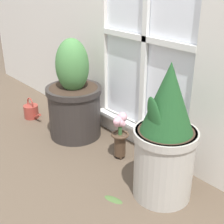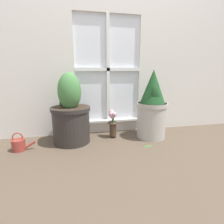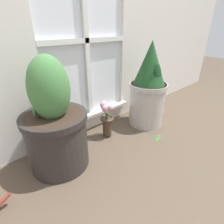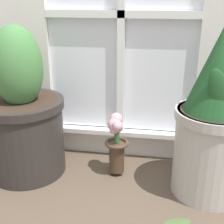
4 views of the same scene
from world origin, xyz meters
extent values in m
cube|color=silver|center=(0.00, 0.62, 0.08)|extent=(0.74, 0.05, 0.16)
cube|color=white|center=(0.00, 0.64, 0.74)|extent=(0.74, 0.02, 1.17)
cube|color=white|center=(0.00, 0.61, 0.74)|extent=(0.04, 0.02, 1.17)
cube|color=white|center=(0.00, 0.61, 0.74)|extent=(0.74, 0.02, 0.04)
cube|color=white|center=(0.00, 0.58, 0.14)|extent=(0.80, 0.06, 0.02)
cylinder|color=#2D2826|center=(-0.43, 0.37, 0.19)|extent=(0.37, 0.37, 0.37)
cylinder|color=#2D2826|center=(-0.43, 0.37, 0.35)|extent=(0.39, 0.39, 0.04)
cylinder|color=#38281E|center=(-0.43, 0.37, 0.37)|extent=(0.34, 0.34, 0.01)
ellipsoid|color=#477F42|center=(-0.43, 0.37, 0.53)|extent=(0.23, 0.23, 0.37)
ellipsoid|color=#477F42|center=(-0.49, 0.42, 0.46)|extent=(0.13, 0.14, 0.18)
cylinder|color=#B7B2A8|center=(0.43, 0.33, 0.19)|extent=(0.31, 0.31, 0.39)
cylinder|color=#B7B2A8|center=(0.43, 0.33, 0.37)|extent=(0.33, 0.33, 0.04)
cylinder|color=#38281E|center=(0.43, 0.33, 0.38)|extent=(0.28, 0.28, 0.01)
cone|color=#1E4C23|center=(0.43, 0.33, 0.56)|extent=(0.26, 0.26, 0.35)
ellipsoid|color=#1E4C23|center=(0.43, 0.24, 0.48)|extent=(0.15, 0.04, 0.23)
sphere|color=#473323|center=(0.01, 0.43, 0.01)|extent=(0.02, 0.02, 0.02)
sphere|color=#473323|center=(-0.01, 0.39, 0.01)|extent=(0.02, 0.02, 0.02)
sphere|color=#473323|center=(0.04, 0.39, 0.01)|extent=(0.02, 0.02, 0.02)
cylinder|color=#473323|center=(0.01, 0.40, 0.09)|extent=(0.07, 0.07, 0.15)
torus|color=#473323|center=(0.01, 0.40, 0.17)|extent=(0.12, 0.12, 0.02)
cylinder|color=#386633|center=(0.01, 0.40, 0.21)|extent=(0.02, 0.02, 0.08)
sphere|color=#DB9EAD|center=(0.01, 0.40, 0.25)|extent=(0.05, 0.05, 0.05)
sphere|color=#DB9EAD|center=(0.02, 0.42, 0.24)|extent=(0.04, 0.04, 0.04)
sphere|color=#DB9EAD|center=(0.01, 0.43, 0.28)|extent=(0.06, 0.06, 0.06)
sphere|color=#DB9EAD|center=(0.00, 0.41, 0.26)|extent=(0.06, 0.06, 0.06)
sphere|color=#DB9EAD|center=(0.00, 0.39, 0.24)|extent=(0.04, 0.04, 0.04)
sphere|color=#DB9EAD|center=(0.02, 0.37, 0.27)|extent=(0.05, 0.05, 0.05)
ellipsoid|color=#476633|center=(0.30, 0.10, 0.00)|extent=(0.12, 0.07, 0.01)
camera|label=1|loc=(1.29, -0.77, 1.12)|focal=50.00mm
camera|label=2|loc=(-0.37, -1.39, 0.72)|focal=28.00mm
camera|label=3|loc=(-0.79, -0.54, 0.84)|focal=28.00mm
camera|label=4|loc=(0.21, -0.91, 0.84)|focal=50.00mm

